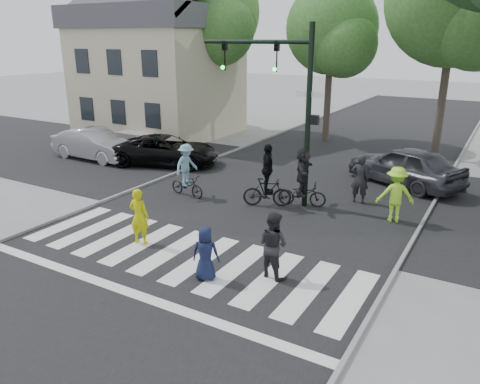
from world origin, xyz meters
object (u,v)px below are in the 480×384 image
Objects in this scene: pedestrian_adult at (273,245)px; cyclist_right at (303,180)px; cyclist_mid at (267,181)px; car_grey at (405,166)px; cyclist_left at (187,174)px; car_silver at (94,144)px; pedestrian_child at (206,253)px; car_suv at (166,150)px; pedestrian_woman at (139,216)px; traffic_signal at (285,90)px.

cyclist_right reaches higher than pedestrian_adult.
cyclist_mid is 0.47× the size of car_grey.
cyclist_left reaches higher than car_silver.
cyclist_right is at bearing 30.63° from cyclist_mid.
pedestrian_child is at bearing -121.33° from car_silver.
cyclist_right is (4.04, 1.14, 0.08)m from cyclist_left.
pedestrian_adult reaches higher than car_silver.
cyclist_right is 7.81m from car_suv.
pedestrian_woman reaches higher than car_silver.
traffic_signal reaches higher than pedestrian_child.
traffic_signal is at bearing -125.09° from car_suv.
traffic_signal is 1.25× the size of car_suv.
pedestrian_child is at bearing 11.18° from car_grey.
pedestrian_child is at bearing -82.15° from traffic_signal.
traffic_signal reaches higher than car_grey.
cyclist_right is at bearing -94.73° from car_silver.
traffic_signal is 1.30× the size of car_grey.
cyclist_mid is at bearing -112.33° from traffic_signal.
pedestrian_child is at bearing -89.43° from cyclist_right.
cyclist_right reaches higher than car_grey.
pedestrian_child is 1.62m from pedestrian_adult.
pedestrian_woman is at bearing -110.38° from traffic_signal.
pedestrian_adult reaches higher than pedestrian_woman.
pedestrian_child is 0.31× the size of car_silver.
cyclist_left is (-3.27, -1.18, -3.06)m from traffic_signal.
pedestrian_child is 5.94m from cyclist_right.
cyclist_right is at bearing -127.39° from pedestrian_woman.
cyclist_left is at bearing -106.59° from car_silver.
pedestrian_woman is 2.87m from pedestrian_child.
traffic_signal is 2.89× the size of cyclist_right.
pedestrian_adult is (4.06, 0.16, 0.02)m from pedestrian_woman.
pedestrian_child is 0.65× the size of cyclist_right.
pedestrian_adult is (1.31, 0.94, 0.16)m from pedestrian_child.
car_silver is at bearing 170.54° from cyclist_mid.
cyclist_right is (0.76, -0.04, -2.97)m from traffic_signal.
car_suv is at bearing 163.87° from traffic_signal.
car_silver is (-3.57, -0.93, 0.06)m from car_suv.
cyclist_left reaches higher than pedestrian_adult.
car_grey is at bearing 39.35° from cyclist_left.
car_suv is (-3.51, 3.14, -0.18)m from cyclist_left.
car_grey is at bearing 59.28° from cyclist_right.
car_grey reaches higher than car_suv.
car_silver is at bearing -53.00° from pedestrian_child.
traffic_signal is at bearing 177.12° from cyclist_right.
cyclist_mid is at bearing -98.69° from car_silver.
traffic_signal is 7.76m from car_suv.
traffic_signal is 10.87m from car_silver.
pedestrian_adult is at bearing -67.06° from traffic_signal.
cyclist_mid is at bearing -130.79° from car_suv.
cyclist_left is 0.42× the size of car_grey.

